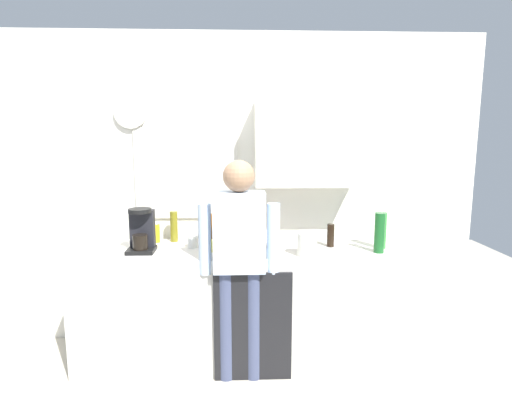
% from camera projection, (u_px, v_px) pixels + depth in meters
% --- Properties ---
extents(ground_plane, '(8.00, 8.00, 0.00)m').
position_uv_depth(ground_plane, '(240.00, 377.00, 3.09)').
color(ground_plane, beige).
extents(kitchen_counter, '(2.48, 0.64, 0.90)m').
position_uv_depth(kitchen_counter, '(240.00, 303.00, 3.31)').
color(kitchen_counter, beige).
rests_on(kitchen_counter, ground_plane).
extents(dishwasher_panel, '(0.56, 0.02, 0.81)m').
position_uv_depth(dishwasher_panel, '(253.00, 327.00, 3.00)').
color(dishwasher_panel, black).
rests_on(dishwasher_panel, ground_plane).
extents(back_wall_assembly, '(4.08, 0.42, 2.60)m').
position_uv_depth(back_wall_assembly, '(247.00, 183.00, 3.56)').
color(back_wall_assembly, silver).
rests_on(back_wall_assembly, ground_plane).
extents(coffee_maker, '(0.20, 0.20, 0.33)m').
position_uv_depth(coffee_maker, '(142.00, 232.00, 3.14)').
color(coffee_maker, black).
rests_on(coffee_maker, kitchen_counter).
extents(bottle_olive_oil, '(0.06, 0.06, 0.25)m').
position_uv_depth(bottle_olive_oil, '(174.00, 227.00, 3.43)').
color(bottle_olive_oil, olive).
rests_on(bottle_olive_oil, kitchen_counter).
extents(bottle_amber_beer, '(0.06, 0.06, 0.23)m').
position_uv_depth(bottle_amber_beer, '(210.00, 228.00, 3.44)').
color(bottle_amber_beer, brown).
rests_on(bottle_amber_beer, kitchen_counter).
extents(bottle_green_wine, '(0.07, 0.07, 0.30)m').
position_uv_depth(bottle_green_wine, '(379.00, 233.00, 3.10)').
color(bottle_green_wine, '#195923').
rests_on(bottle_green_wine, kitchen_counter).
extents(bottle_clear_soda, '(0.09, 0.09, 0.28)m').
position_uv_depth(bottle_clear_soda, '(380.00, 230.00, 3.23)').
color(bottle_clear_soda, '#2D8C33').
rests_on(bottle_clear_soda, kitchen_counter).
extents(bottle_dark_sauce, '(0.06, 0.06, 0.18)m').
position_uv_depth(bottle_dark_sauce, '(331.00, 235.00, 3.27)').
color(bottle_dark_sauce, black).
rests_on(bottle_dark_sauce, kitchen_counter).
extents(bottle_red_vinegar, '(0.06, 0.06, 0.22)m').
position_uv_depth(bottle_red_vinegar, '(252.00, 229.00, 3.40)').
color(bottle_red_vinegar, maroon).
rests_on(bottle_red_vinegar, kitchen_counter).
extents(cup_white_mug, '(0.08, 0.08, 0.09)m').
position_uv_depth(cup_white_mug, '(193.00, 242.00, 3.25)').
color(cup_white_mug, white).
rests_on(cup_white_mug, kitchen_counter).
extents(cup_yellow_cup, '(0.07, 0.07, 0.08)m').
position_uv_depth(cup_yellow_cup, '(213.00, 246.00, 3.14)').
color(cup_yellow_cup, yellow).
rests_on(cup_yellow_cup, kitchen_counter).
extents(mixing_bowl, '(0.22, 0.22, 0.08)m').
position_uv_depth(mixing_bowl, '(257.00, 250.00, 3.04)').
color(mixing_bowl, white).
rests_on(mixing_bowl, kitchen_counter).
extents(dish_soap, '(0.06, 0.06, 0.18)m').
position_uv_depth(dish_soap, '(156.00, 233.00, 3.41)').
color(dish_soap, yellow).
rests_on(dish_soap, kitchen_counter).
extents(storage_canister, '(0.14, 0.14, 0.17)m').
position_uv_depth(storage_canister, '(307.00, 244.00, 3.02)').
color(storage_canister, silver).
rests_on(storage_canister, kitchen_counter).
extents(person_at_sink, '(0.57, 0.22, 1.60)m').
position_uv_depth(person_at_sink, '(239.00, 253.00, 2.94)').
color(person_at_sink, '#3F4766').
rests_on(person_at_sink, ground_plane).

